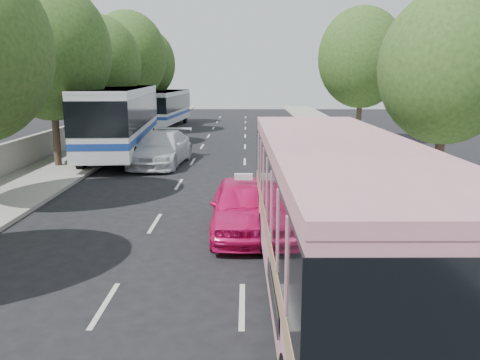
{
  "coord_description": "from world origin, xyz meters",
  "views": [
    {
      "loc": [
        1.08,
        -11.9,
        4.76
      ],
      "look_at": [
        0.89,
        3.29,
        1.6
      ],
      "focal_mm": 38.0,
      "sensor_mm": 36.0,
      "label": 1
    }
  ],
  "objects_px": {
    "tour_coach_rear": "(167,105)",
    "tour_coach_front": "(121,115)",
    "pink_taxi": "(243,207)",
    "white_pickup": "(161,148)",
    "pink_bus": "(337,207)"
  },
  "relations": [
    {
      "from": "pink_taxi",
      "to": "tour_coach_rear",
      "type": "distance_m",
      "value": 33.39
    },
    {
      "from": "pink_taxi",
      "to": "tour_coach_rear",
      "type": "xyz_separation_m",
      "value": [
        -7.3,
        32.56,
        1.13
      ]
    },
    {
      "from": "pink_taxi",
      "to": "white_pickup",
      "type": "height_order",
      "value": "white_pickup"
    },
    {
      "from": "white_pickup",
      "to": "tour_coach_front",
      "type": "bearing_deg",
      "value": 138.53
    },
    {
      "from": "tour_coach_front",
      "to": "tour_coach_rear",
      "type": "xyz_separation_m",
      "value": [
        -0.0,
        17.61,
        -0.45
      ]
    },
    {
      "from": "white_pickup",
      "to": "tour_coach_front",
      "type": "xyz_separation_m",
      "value": [
        -2.83,
        3.03,
        1.53
      ]
    },
    {
      "from": "pink_bus",
      "to": "white_pickup",
      "type": "height_order",
      "value": "pink_bus"
    },
    {
      "from": "pink_bus",
      "to": "pink_taxi",
      "type": "distance_m",
      "value": 5.66
    },
    {
      "from": "pink_bus",
      "to": "white_pickup",
      "type": "xyz_separation_m",
      "value": [
        -6.35,
        17.09,
        -1.3
      ]
    },
    {
      "from": "pink_taxi",
      "to": "tour_coach_front",
      "type": "relative_size",
      "value": 0.36
    },
    {
      "from": "tour_coach_front",
      "to": "tour_coach_rear",
      "type": "bearing_deg",
      "value": 85.61
    },
    {
      "from": "tour_coach_rear",
      "to": "pink_taxi",
      "type": "bearing_deg",
      "value": -73.44
    },
    {
      "from": "pink_taxi",
      "to": "white_pickup",
      "type": "distance_m",
      "value": 12.73
    },
    {
      "from": "pink_taxi",
      "to": "tour_coach_front",
      "type": "height_order",
      "value": "tour_coach_front"
    },
    {
      "from": "tour_coach_rear",
      "to": "tour_coach_front",
      "type": "bearing_deg",
      "value": -86.08
    }
  ]
}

